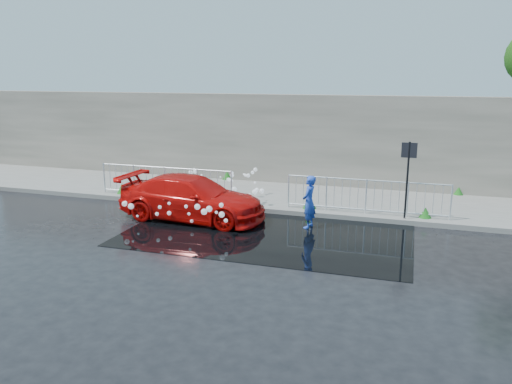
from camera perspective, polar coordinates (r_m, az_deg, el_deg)
ground at (r=13.63m, az=-1.76°, el=-5.68°), size 90.00×90.00×0.00m
pavement at (r=18.21m, az=3.42°, el=-0.53°), size 30.00×4.00×0.15m
curb at (r=16.34m, az=1.70°, el=-2.13°), size 30.00×0.25×0.16m
retaining_wall at (r=19.98m, az=5.05°, el=6.02°), size 30.00×0.60×3.50m
puddle at (r=14.39m, az=1.44°, el=-4.61°), size 8.00×5.00×0.01m
sign_post at (r=15.49m, az=16.98°, el=2.67°), size 0.45×0.06×2.50m
railing_left at (r=17.96m, az=-10.34°, el=1.24°), size 5.05×0.05×1.10m
railing_right at (r=15.99m, az=12.46°, el=-0.36°), size 5.05×0.05×1.10m
weeds at (r=17.68m, az=2.12°, el=-0.10°), size 12.17×3.93×0.41m
water_spray at (r=16.19m, az=-5.22°, el=-0.07°), size 3.73×5.47×1.00m
red_car at (r=15.65m, az=-7.32°, el=-0.67°), size 4.77×2.16×1.35m
person at (r=14.69m, az=6.08°, el=-1.14°), size 0.45×0.62×1.57m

